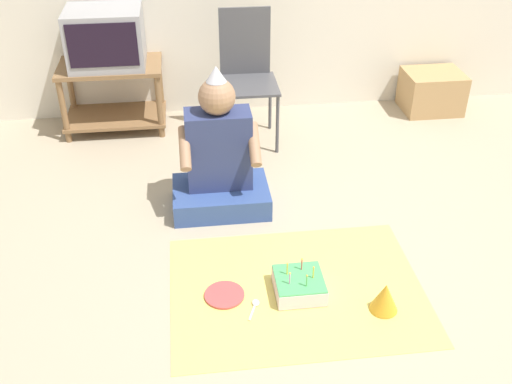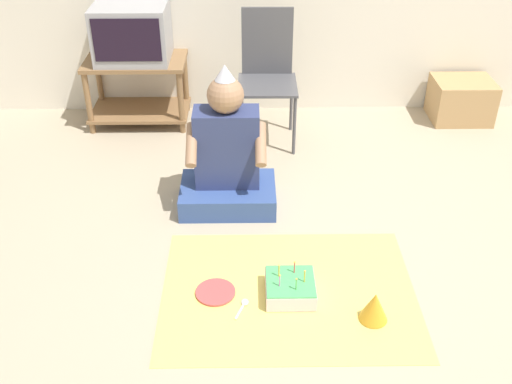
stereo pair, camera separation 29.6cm
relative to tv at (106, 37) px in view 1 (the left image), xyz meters
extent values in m
plane|color=tan|center=(1.26, -2.01, -0.71)|extent=(16.00, 16.00, 0.00)
cube|color=olive|center=(0.00, 0.00, -0.22)|extent=(0.75, 0.46, 0.03)
cube|color=olive|center=(0.00, 0.00, -0.62)|extent=(0.75, 0.46, 0.02)
cylinder|color=olive|center=(-0.34, -0.20, -0.45)|extent=(0.04, 0.04, 0.51)
cylinder|color=olive|center=(0.34, -0.20, -0.45)|extent=(0.04, 0.04, 0.51)
cylinder|color=olive|center=(-0.34, 0.20, -0.45)|extent=(0.04, 0.04, 0.51)
cylinder|color=olive|center=(0.34, 0.20, -0.45)|extent=(0.04, 0.04, 0.51)
cube|color=#99999E|center=(0.00, 0.00, 0.00)|extent=(0.53, 0.44, 0.40)
cube|color=black|center=(0.00, -0.22, 0.01)|extent=(0.47, 0.01, 0.30)
cube|color=#4C4C51|center=(0.98, -0.36, -0.26)|extent=(0.42, 0.43, 0.02)
cube|color=#4C4C51|center=(0.98, -0.15, -0.02)|extent=(0.36, 0.02, 0.49)
cylinder|color=#4C4C51|center=(0.79, -0.55, -0.49)|extent=(0.02, 0.02, 0.44)
cylinder|color=#4C4C51|center=(1.16, -0.55, -0.49)|extent=(0.02, 0.02, 0.44)
cylinder|color=#4C4C51|center=(0.79, -0.16, -0.49)|extent=(0.02, 0.02, 0.44)
cylinder|color=#4C4C51|center=(1.16, -0.17, -0.49)|extent=(0.02, 0.02, 0.44)
cube|color=tan|center=(2.51, 0.01, -0.55)|extent=(0.45, 0.38, 0.32)
cube|color=#334C8C|center=(0.71, -1.19, -0.64)|extent=(0.58, 0.40, 0.14)
cube|color=navy|center=(0.71, -1.15, -0.33)|extent=(0.38, 0.20, 0.48)
sphere|color=#9E7556|center=(0.71, -1.15, 0.01)|extent=(0.21, 0.21, 0.21)
cone|color=silver|center=(0.71, -1.15, 0.14)|extent=(0.12, 0.12, 0.09)
cylinder|color=#9E7556|center=(0.51, -1.26, -0.25)|extent=(0.06, 0.25, 0.20)
cylinder|color=#9E7556|center=(0.91, -1.26, -0.25)|extent=(0.06, 0.25, 0.20)
cube|color=#EAD666|center=(1.04, -2.00, -0.71)|extent=(1.29, 0.97, 0.01)
cube|color=silver|center=(1.05, -2.03, -0.66)|extent=(0.25, 0.25, 0.08)
cube|color=#4CB266|center=(1.05, -2.03, -0.61)|extent=(0.24, 0.24, 0.01)
cylinder|color=yellow|center=(1.11, -2.03, -0.58)|extent=(0.01, 0.01, 0.07)
sphere|color=#FFCC4C|center=(1.11, -2.03, -0.54)|extent=(0.01, 0.01, 0.01)
cylinder|color=#EA4C4C|center=(1.07, -1.96, -0.58)|extent=(0.01, 0.01, 0.07)
sphere|color=#FFCC4C|center=(1.07, -1.96, -0.54)|extent=(0.01, 0.01, 0.01)
cylinder|color=yellow|center=(0.99, -1.99, -0.58)|extent=(0.01, 0.01, 0.07)
sphere|color=#FFCC4C|center=(0.99, -1.99, -0.54)|extent=(0.01, 0.01, 0.01)
cylinder|color=#E58CCC|center=(0.99, -2.06, -0.58)|extent=(0.01, 0.01, 0.07)
sphere|color=#FFCC4C|center=(0.99, -2.06, -0.54)|extent=(0.01, 0.01, 0.01)
cylinder|color=#66C666|center=(1.07, -2.09, -0.58)|extent=(0.01, 0.01, 0.07)
sphere|color=#FFCC4C|center=(1.07, -2.09, -0.54)|extent=(0.01, 0.01, 0.01)
cone|color=gold|center=(1.43, -2.20, -0.62)|extent=(0.14, 0.14, 0.16)
cylinder|color=#D84C4C|center=(0.67, -2.01, -0.70)|extent=(0.20, 0.20, 0.01)
ellipsoid|color=white|center=(0.82, -2.08, -0.70)|extent=(0.04, 0.05, 0.01)
cube|color=white|center=(0.79, -2.15, -0.70)|extent=(0.05, 0.10, 0.01)
camera|label=1|loc=(0.55, -4.27, 1.37)|focal=42.00mm
camera|label=2|loc=(0.84, -4.29, 1.37)|focal=42.00mm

